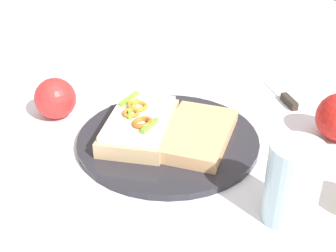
# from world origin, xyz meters

# --- Properties ---
(ground_plane) EXTENTS (2.00, 2.00, 0.00)m
(ground_plane) POSITION_xyz_m (0.00, 0.00, 0.00)
(ground_plane) COLOR silver
(ground_plane) RESTS_ON ground
(plate) EXTENTS (0.30, 0.30, 0.01)m
(plate) POSITION_xyz_m (0.00, 0.00, 0.01)
(plate) COLOR #27262D
(plate) RESTS_ON ground_plane
(sandwich) EXTENTS (0.19, 0.16, 0.05)m
(sandwich) POSITION_xyz_m (-0.02, 0.04, 0.03)
(sandwich) COLOR tan
(sandwich) RESTS_ON plate
(bread_slice_side) EXTENTS (0.19, 0.14, 0.02)m
(bread_slice_side) POSITION_xyz_m (0.02, -0.04, 0.02)
(bread_slice_side) COLOR tan
(bread_slice_side) RESTS_ON plate
(apple_1) EXTENTS (0.10, 0.10, 0.07)m
(apple_1) POSITION_xyz_m (-0.04, 0.21, 0.04)
(apple_1) COLOR red
(apple_1) RESTS_ON ground_plane
(drinking_glass) EXTENTS (0.07, 0.07, 0.11)m
(drinking_glass) POSITION_xyz_m (-0.06, -0.23, 0.06)
(drinking_glass) COLOR silver
(drinking_glass) RESTS_ON ground_plane
(knife) EXTENTS (0.09, 0.10, 0.01)m
(knife) POSITION_xyz_m (0.25, -0.11, 0.01)
(knife) COLOR silver
(knife) RESTS_ON ground_plane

